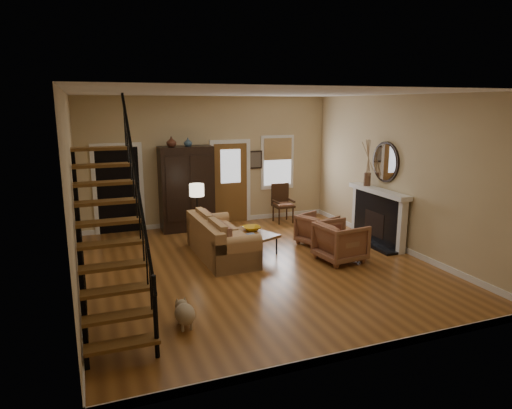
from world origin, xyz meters
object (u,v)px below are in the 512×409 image
object	(u,v)px
armoire	(187,189)
armchair_left	(341,242)
side_chair	(283,204)
floor_lamp	(197,215)
sofa	(222,238)
armchair_right	(317,229)
coffee_table	(252,242)

from	to	relation	value
armoire	armchair_left	xyz separation A→B (m)	(2.36, -3.43, -0.65)
side_chair	floor_lamp	bearing A→B (deg)	-154.97
sofa	floor_lamp	size ratio (longest dim) A/B	1.53
sofa	armchair_left	world-z (taller)	sofa
armchair_right	armoire	bearing A→B (deg)	25.05
armchair_left	side_chair	world-z (taller)	side_chair
sofa	armchair_left	size ratio (longest dim) A/B	2.46
coffee_table	side_chair	xyz separation A→B (m)	(1.65, 2.05, 0.30)
armoire	sofa	world-z (taller)	armoire
armoire	armchair_left	bearing A→B (deg)	-55.38
armoire	side_chair	world-z (taller)	armoire
side_chair	sofa	bearing A→B (deg)	-137.73
armchair_right	side_chair	xyz separation A→B (m)	(0.09, 2.07, 0.16)
armchair_left	floor_lamp	size ratio (longest dim) A/B	0.62
sofa	armoire	bearing A→B (deg)	93.27
armchair_left	side_chair	bearing A→B (deg)	-9.86
armoire	coffee_table	bearing A→B (deg)	-68.29
armchair_right	floor_lamp	world-z (taller)	floor_lamp
armoire	side_chair	distance (m)	2.61
sofa	side_chair	world-z (taller)	side_chair
armchair_right	floor_lamp	size ratio (longest dim) A/B	0.54
coffee_table	floor_lamp	distance (m)	1.37
armoire	coffee_table	size ratio (longest dim) A/B	1.89
armchair_left	side_chair	size ratio (longest dim) A/B	0.86
armoire	floor_lamp	world-z (taller)	armoire
sofa	coffee_table	world-z (taller)	sofa
armchair_right	side_chair	distance (m)	2.08
armoire	sofa	xyz separation A→B (m)	(0.20, -2.34, -0.65)
floor_lamp	side_chair	size ratio (longest dim) A/B	1.38
sofa	armchair_left	distance (m)	2.43
coffee_table	armchair_right	xyz separation A→B (m)	(1.56, -0.02, 0.13)
coffee_table	floor_lamp	xyz separation A→B (m)	(-0.98, 0.82, 0.49)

